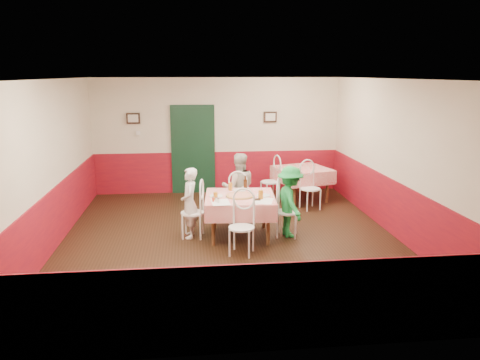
{
  "coord_description": "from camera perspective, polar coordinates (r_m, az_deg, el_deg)",
  "views": [
    {
      "loc": [
        -0.69,
        -7.89,
        2.89
      ],
      "look_at": [
        0.19,
        0.12,
        1.05
      ],
      "focal_mm": 35.0,
      "sensor_mm": 36.0,
      "label": 1
    }
  ],
  "objects": [
    {
      "name": "left_wall",
      "position": [
        8.36,
        -22.19,
        1.63
      ],
      "size": [
        0.1,
        7.0,
        2.8
      ],
      "primitive_type": "cube",
      "color": "beige",
      "rests_on": "ground"
    },
    {
      "name": "chair_near",
      "position": [
        7.61,
        0.18,
        -5.84
      ],
      "size": [
        0.54,
        0.54,
        0.9
      ],
      "primitive_type": null,
      "rotation": [
        0.0,
        0.0,
        -0.34
      ],
      "color": "white",
      "rests_on": "ground"
    },
    {
      "name": "pizza",
      "position": [
        8.29,
        0.03,
        -1.91
      ],
      "size": [
        0.53,
        0.53,
        0.03
      ],
      "primitive_type": "cylinder",
      "rotation": [
        0.0,
        0.0,
        -0.08
      ],
      "color": "#B74723",
      "rests_on": "main_table"
    },
    {
      "name": "wainscot_front",
      "position": [
        5.06,
        2.45,
        -15.33
      ],
      "size": [
        6.0,
        0.03,
        1.0
      ],
      "primitive_type": "cube",
      "color": "maroon",
      "rests_on": "ground"
    },
    {
      "name": "picture_left",
      "position": [
        11.46,
        -12.9,
        7.34
      ],
      "size": [
        0.32,
        0.03,
        0.26
      ],
      "primitive_type": "cube",
      "color": "black",
      "rests_on": "back_wall"
    },
    {
      "name": "door",
      "position": [
        11.49,
        -5.74,
        3.59
      ],
      "size": [
        0.96,
        0.06,
        2.1
      ],
      "primitive_type": "cube",
      "color": "black",
      "rests_on": "ground"
    },
    {
      "name": "picture_right",
      "position": [
        11.56,
        3.71,
        7.68
      ],
      "size": [
        0.32,
        0.03,
        0.26
      ],
      "primitive_type": "cube",
      "color": "black",
      "rests_on": "back_wall"
    },
    {
      "name": "second_table",
      "position": [
        10.96,
        7.57,
        -0.52
      ],
      "size": [
        1.38,
        1.38,
        0.77
      ],
      "primitive_type": "cube",
      "rotation": [
        0.0,
        0.0,
        0.28
      ],
      "color": "red",
      "rests_on": "ground"
    },
    {
      "name": "ceiling",
      "position": [
        7.92,
        -1.28,
        12.21
      ],
      "size": [
        7.0,
        7.0,
        0.0
      ],
      "primitive_type": "plane",
      "color": "white",
      "rests_on": "back_wall"
    },
    {
      "name": "wainscot_right",
      "position": [
        9.03,
        18.05,
        -3.14
      ],
      "size": [
        0.03,
        7.0,
        1.0
      ],
      "primitive_type": "cube",
      "color": "maroon",
      "rests_on": "ground"
    },
    {
      "name": "shaker_a",
      "position": [
        7.92,
        -2.9,
        -2.41
      ],
      "size": [
        0.04,
        0.04,
        0.09
      ],
      "primitive_type": "cylinder",
      "rotation": [
        0.0,
        0.0,
        -0.08
      ],
      "color": "silver",
      "rests_on": "main_table"
    },
    {
      "name": "wallet",
      "position": [
        8.07,
        2.11,
        -2.38
      ],
      "size": [
        0.12,
        0.1,
        0.02
      ],
      "primitive_type": "cube",
      "rotation": [
        0.0,
        0.0,
        -0.08
      ],
      "color": "black",
      "rests_on": "main_table"
    },
    {
      "name": "shaker_c",
      "position": [
        7.96,
        -3.28,
        -2.34
      ],
      "size": [
        0.04,
        0.04,
        0.09
      ],
      "primitive_type": "cylinder",
      "rotation": [
        0.0,
        0.0,
        -0.08
      ],
      "color": "#B23319",
      "rests_on": "main_table"
    },
    {
      "name": "menu_left",
      "position": [
        7.92,
        -2.38,
        -2.74
      ],
      "size": [
        0.32,
        0.42,
        0.0
      ],
      "primitive_type": "cube",
      "rotation": [
        0.0,
        0.0,
        0.06
      ],
      "color": "white",
      "rests_on": "main_table"
    },
    {
      "name": "menu_right",
      "position": [
        8.02,
        2.93,
        -2.55
      ],
      "size": [
        0.4,
        0.47,
        0.0
      ],
      "primitive_type": "cube",
      "rotation": [
        0.0,
        0.0,
        -0.29
      ],
      "color": "white",
      "rests_on": "main_table"
    },
    {
      "name": "thermostat",
      "position": [
        11.49,
        -12.31,
        5.62
      ],
      "size": [
        0.1,
        0.03,
        0.1
      ],
      "primitive_type": "cube",
      "color": "white",
      "rests_on": "back_wall"
    },
    {
      "name": "chair_left",
      "position": [
        8.44,
        -5.79,
        -4.01
      ],
      "size": [
        0.49,
        0.49,
        0.9
      ],
      "primitive_type": null,
      "rotation": [
        0.0,
        0.0,
        -1.74
      ],
      "color": "white",
      "rests_on": "ground"
    },
    {
      "name": "plate_right",
      "position": [
        8.34,
        2.84,
        -1.9
      ],
      "size": [
        0.27,
        0.27,
        0.01
      ],
      "primitive_type": "cylinder",
      "rotation": [
        0.0,
        0.0,
        -0.08
      ],
      "color": "white",
      "rests_on": "main_table"
    },
    {
      "name": "plate_left",
      "position": [
        8.31,
        -2.93,
        -1.96
      ],
      "size": [
        0.27,
        0.27,
        0.01
      ],
      "primitive_type": "cylinder",
      "rotation": [
        0.0,
        0.0,
        -0.08
      ],
      "color": "white",
      "rests_on": "main_table"
    },
    {
      "name": "chair_second_b",
      "position": [
        10.23,
        8.58,
        -1.08
      ],
      "size": [
        0.52,
        0.52,
        0.9
      ],
      "primitive_type": null,
      "rotation": [
        0.0,
        0.0,
        0.28
      ],
      "color": "white",
      "rests_on": "ground"
    },
    {
      "name": "diner_far",
      "position": [
        9.22,
        -0.16,
        -0.94
      ],
      "size": [
        0.67,
        0.53,
        1.38
      ],
      "primitive_type": "imported",
      "rotation": [
        0.0,
        0.0,
        3.14
      ],
      "color": "gray",
      "rests_on": "ground"
    },
    {
      "name": "diner_right",
      "position": [
        8.44,
        6.13,
        -2.64
      ],
      "size": [
        0.58,
        0.89,
        1.29
      ],
      "primitive_type": "imported",
      "rotation": [
        0.0,
        0.0,
        1.7
      ],
      "color": "gray",
      "rests_on": "ground"
    },
    {
      "name": "glass_c",
      "position": [
        8.72,
        -1.18,
        -0.8
      ],
      "size": [
        0.08,
        0.08,
        0.14
      ],
      "primitive_type": "cylinder",
      "rotation": [
        0.0,
        0.0,
        -0.08
      ],
      "color": "#BF7219",
      "rests_on": "main_table"
    },
    {
      "name": "plate_far",
      "position": [
        8.71,
        -0.1,
        -1.24
      ],
      "size": [
        0.27,
        0.27,
        0.01
      ],
      "primitive_type": "cylinder",
      "rotation": [
        0.0,
        0.0,
        -0.08
      ],
      "color": "white",
      "rests_on": "main_table"
    },
    {
      "name": "main_table",
      "position": [
        8.44,
        0.0,
        -4.47
      ],
      "size": [
        1.31,
        1.31,
        0.77
      ],
      "primitive_type": "cube",
      "rotation": [
        0.0,
        0.0,
        -0.08
      ],
      "color": "red",
      "rests_on": "ground"
    },
    {
      "name": "chair_right",
      "position": [
        8.49,
        5.76,
        -3.92
      ],
      "size": [
        0.52,
        0.52,
        0.9
      ],
      "primitive_type": null,
      "rotation": [
        0.0,
        0.0,
        1.3
      ],
      "color": "white",
      "rests_on": "ground"
    },
    {
      "name": "front_wall",
      "position": [
        4.69,
        2.58,
        -5.68
      ],
      "size": [
        6.0,
        0.1,
        2.8
      ],
      "primitive_type": "cube",
      "color": "beige",
      "rests_on": "ground"
    },
    {
      "name": "beer_bottle",
      "position": [
        8.72,
        0.65,
        -0.45
      ],
      "size": [
        0.07,
        0.07,
        0.24
      ],
      "primitive_type": "cylinder",
      "rotation": [
        0.0,
        0.0,
        -0.08
      ],
      "color": "#381C0A",
      "rests_on": "main_table"
    },
    {
      "name": "glass_a",
      "position": [
        8.06,
        -2.99,
        -1.97
      ],
      "size": [
        0.08,
        0.08,
        0.14
      ],
      "primitive_type": "cylinder",
      "rotation": [
        0.0,
        0.0,
        -0.08
      ],
      "color": "#BF7219",
      "rests_on": "main_table"
    },
    {
      "name": "floor",
      "position": [
        8.43,
        -1.18,
        -7.18
      ],
      "size": [
        7.0,
        7.0,
        0.0
      ],
      "primitive_type": "plane",
      "color": "black",
      "rests_on": "ground"
    },
    {
      "name": "diner_left",
      "position": [
        8.39,
        -6.16,
        -2.8
      ],
      "size": [
        0.31,
        0.46,
        1.27
      ],
      "primitive_type": "imported",
      "rotation": [
        0.0,
        0.0,
        -1.57
      ],
      "color": "gray",
      "rests_on": "ground"
    },
    {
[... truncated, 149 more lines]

